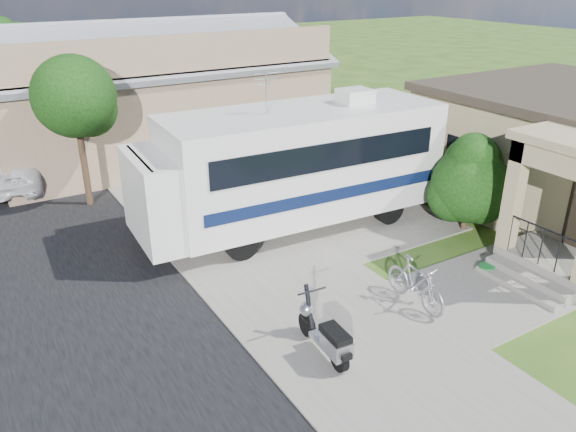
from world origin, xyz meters
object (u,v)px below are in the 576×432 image
scooter (326,335)px  garden_hose (486,270)px  shrub (469,181)px  pickup_truck (1,160)px  bicycle (415,286)px  motorhome (293,164)px

scooter → garden_hose: bearing=11.1°
shrub → scooter: shrub is taller
scooter → pickup_truck: 14.16m
bicycle → garden_hose: bearing=5.1°
motorhome → bicycle: bearing=-86.5°
bicycle → motorhome: bearing=91.3°
scooter → bicycle: 2.67m
scooter → pickup_truck: pickup_truck is taller
scooter → bicycle: bearing=13.7°
bicycle → pickup_truck: pickup_truck is taller
shrub → scooter: (-6.62, -2.72, -0.93)m
bicycle → pickup_truck: size_ratio=0.30×
scooter → garden_hose: scooter is taller
bicycle → garden_hose: 2.59m
scooter → shrub: bearing=26.3°
bicycle → shrub: bearing=30.4°
bicycle → garden_hose: bicycle is taller
pickup_truck → motorhome: bearing=139.4°
shrub → pickup_truck: 15.21m
garden_hose → pickup_truck: bearing=125.4°
scooter → bicycle: scooter is taller
pickup_truck → garden_hose: bearing=136.0°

